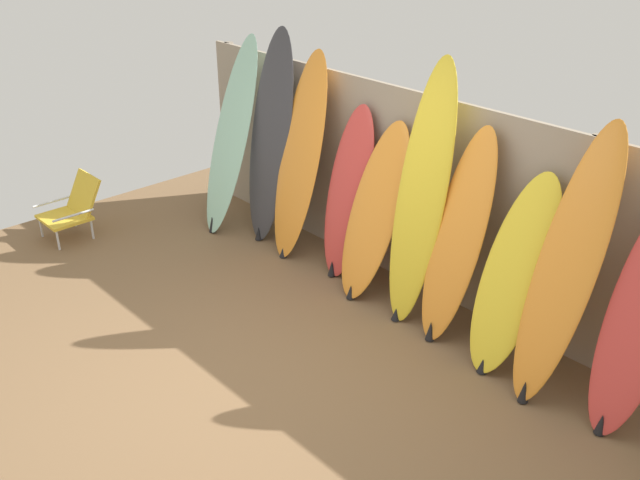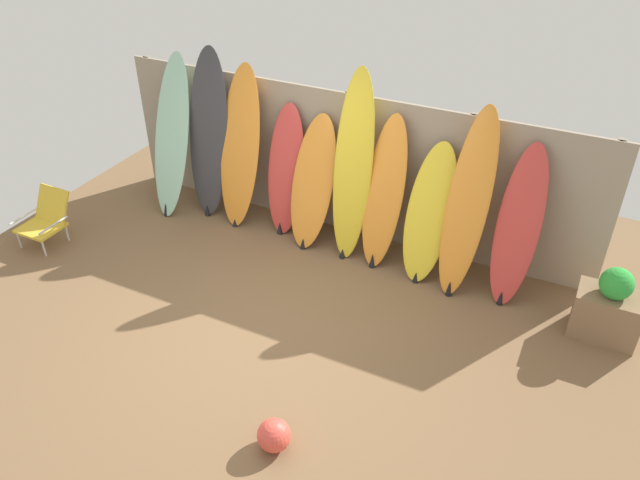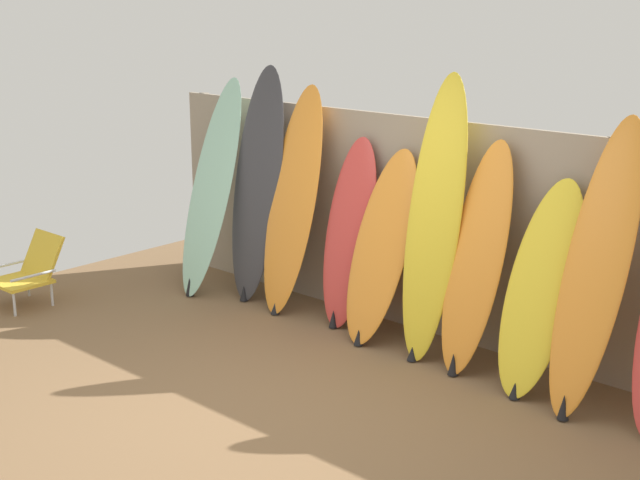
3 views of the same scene
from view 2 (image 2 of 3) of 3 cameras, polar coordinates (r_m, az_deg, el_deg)
name	(u,v)px [view 2 (image 2 of 3)]	position (r m, az deg, el deg)	size (l,w,h in m)	color
ground	(266,320)	(6.61, -4.99, -7.27)	(7.68, 7.68, 0.00)	brown
fence_back	(346,164)	(7.58, 2.40, 6.94)	(6.08, 0.11, 1.80)	gray
surfboard_seafoam_0	(172,138)	(8.26, -13.42, 9.06)	(0.53, 0.76, 2.01)	#9ED6BC
surfboard_charcoal_1	(209,135)	(8.04, -10.15, 9.40)	(0.58, 0.48, 2.15)	#38383D
surfboard_orange_2	(240,149)	(7.81, -7.34, 8.29)	(0.57, 0.58, 2.01)	orange
surfboard_red_3	(286,171)	(7.66, -3.15, 6.29)	(0.51, 0.53, 1.61)	#D13D38
surfboard_orange_4	(313,183)	(7.42, -0.66, 5.21)	(0.54, 0.66, 1.56)	orange
surfboard_yellow_5	(353,168)	(7.08, 3.04, 6.61)	(0.51, 0.61, 2.20)	yellow
surfboard_orange_6	(384,194)	(7.07, 5.88, 4.22)	(0.45, 0.61, 1.73)	orange
surfboard_yellow_7	(429,214)	(6.97, 9.95, 2.34)	(0.53, 0.67, 1.51)	yellow
surfboard_orange_8	(468,205)	(6.75, 13.36, 3.17)	(0.48, 0.78, 2.00)	orange
surfboard_red_9	(518,228)	(6.80, 17.66, 1.08)	(0.46, 0.65, 1.69)	#D13D38
beach_chair	(46,217)	(8.31, -23.76, 1.90)	(0.50, 0.58, 0.63)	silver
planter_box	(608,309)	(6.82, 24.86, -5.72)	(0.64, 0.41, 0.81)	#846647
beach_ball	(274,435)	(5.39, -4.24, -17.38)	(0.28, 0.28, 0.28)	#E54C3F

